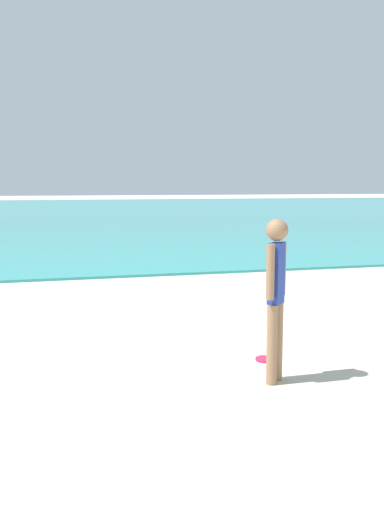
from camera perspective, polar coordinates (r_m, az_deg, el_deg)
water at (r=41.98m, az=-12.13°, el=4.65°), size 160.00×60.00×0.06m
person_standing at (r=5.69m, az=8.85°, el=-3.64°), size 0.31×0.31×1.74m
frisbee at (r=6.61m, az=7.76°, el=-10.76°), size 0.24×0.24×0.03m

